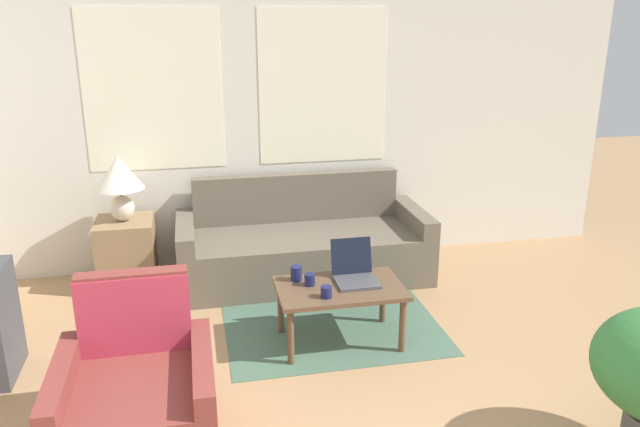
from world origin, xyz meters
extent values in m
cube|color=silver|center=(0.00, 3.44, 1.30)|extent=(6.63, 0.05, 2.60)
cube|color=white|center=(-0.79, 3.42, 1.55)|extent=(1.10, 0.01, 1.30)
cube|color=white|center=(0.62, 3.42, 1.55)|extent=(1.10, 0.01, 1.30)
cube|color=#476651|center=(0.40, 2.39, 0.00)|extent=(1.52, 1.83, 0.01)
cube|color=#665B4C|center=(0.36, 2.94, 0.20)|extent=(1.79, 0.83, 0.41)
cube|color=#665B4C|center=(0.36, 3.30, 0.41)|extent=(1.79, 0.12, 0.83)
cube|color=#665B4C|center=(-0.61, 2.94, 0.28)|extent=(0.14, 0.83, 0.56)
cube|color=#665B4C|center=(1.32, 2.94, 0.28)|extent=(0.14, 0.83, 0.56)
cube|color=brown|center=(-0.86, 0.92, 0.21)|extent=(0.57, 0.76, 0.43)
cube|color=brown|center=(-0.86, 1.25, 0.44)|extent=(0.57, 0.10, 0.88)
cube|color=brown|center=(-1.20, 0.92, 0.27)|extent=(0.10, 0.76, 0.55)
cube|color=brown|center=(-0.53, 0.92, 0.27)|extent=(0.10, 0.76, 0.55)
cube|color=#B23347|center=(-0.86, 1.19, 0.54)|extent=(0.58, 0.01, 0.63)
cube|color=#937551|center=(-1.08, 3.11, 0.28)|extent=(0.45, 0.45, 0.56)
ellipsoid|color=beige|center=(-1.08, 3.11, 0.66)|extent=(0.19, 0.19, 0.21)
cylinder|color=tan|center=(-1.08, 3.11, 0.80)|extent=(0.02, 0.02, 0.06)
cone|color=white|center=(-1.08, 3.11, 0.96)|extent=(0.38, 0.38, 0.26)
cube|color=brown|center=(0.40, 1.84, 0.40)|extent=(0.84, 0.53, 0.03)
cylinder|color=brown|center=(0.02, 1.62, 0.19)|extent=(0.04, 0.04, 0.38)
cylinder|color=brown|center=(0.77, 1.62, 0.19)|extent=(0.04, 0.04, 0.38)
cylinder|color=brown|center=(0.02, 2.05, 0.19)|extent=(0.04, 0.04, 0.38)
cylinder|color=brown|center=(0.77, 2.05, 0.19)|extent=(0.04, 0.04, 0.38)
cube|color=#47474C|center=(0.52, 1.86, 0.42)|extent=(0.28, 0.25, 0.02)
cube|color=black|center=(0.52, 2.02, 0.55)|extent=(0.28, 0.08, 0.24)
cylinder|color=#191E4C|center=(0.13, 2.00, 0.46)|extent=(0.08, 0.08, 0.10)
cylinder|color=#191E4C|center=(0.27, 1.69, 0.45)|extent=(0.07, 0.07, 0.08)
cylinder|color=#191E4C|center=(0.20, 1.90, 0.45)|extent=(0.07, 0.07, 0.08)
camera|label=1|loc=(-0.52, -1.85, 2.15)|focal=35.00mm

